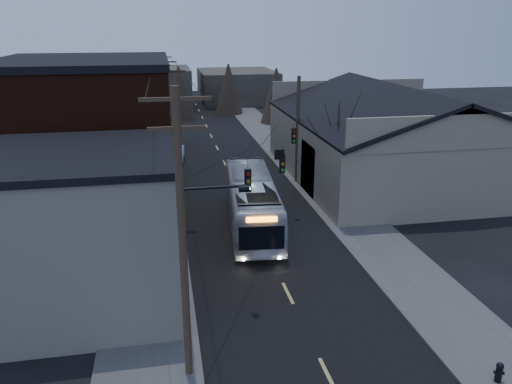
{
  "coord_description": "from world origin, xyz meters",
  "views": [
    {
      "loc": [
        -5.42,
        -12.43,
        12.27
      ],
      "look_at": [
        -0.33,
        14.49,
        3.0
      ],
      "focal_mm": 35.0,
      "sensor_mm": 36.0,
      "label": 1
    }
  ],
  "objects": [
    {
      "name": "utility_lines",
      "position": [
        -3.11,
        24.14,
        4.95
      ],
      "size": [
        11.24,
        45.28,
        10.5
      ],
      "color": "#382B1E",
      "rests_on": "ground"
    },
    {
      "name": "warehouse",
      "position": [
        13.0,
        25.0,
        2.7
      ],
      "size": [
        16.16,
        20.6,
        7.73
      ],
      "color": "gray",
      "rests_on": "ground"
    },
    {
      "name": "building_clapboard",
      "position": [
        -9.0,
        9.0,
        3.5
      ],
      "size": [
        8.0,
        8.0,
        7.0
      ],
      "primitive_type": "cube",
      "color": "#6E675C",
      "rests_on": "ground"
    },
    {
      "name": "bare_tree",
      "position": [
        6.5,
        20.0,
        3.6
      ],
      "size": [
        0.4,
        0.4,
        7.2
      ],
      "primitive_type": "cone",
      "color": "black",
      "rests_on": "ground"
    },
    {
      "name": "building_left_far",
      "position": [
        -9.5,
        36.0,
        3.5
      ],
      "size": [
        9.0,
        14.0,
        7.0
      ],
      "primitive_type": "cube",
      "color": "#342F29",
      "rests_on": "ground"
    },
    {
      "name": "building_brick",
      "position": [
        -10.0,
        20.0,
        5.0
      ],
      "size": [
        10.0,
        12.0,
        10.0
      ],
      "primitive_type": "cube",
      "color": "black",
      "rests_on": "ground"
    },
    {
      "name": "road_surface",
      "position": [
        0.0,
        30.0,
        0.01
      ],
      "size": [
        9.0,
        110.0,
        0.02
      ],
      "primitive_type": "cube",
      "color": "black",
      "rests_on": "ground"
    },
    {
      "name": "fire_hydrant",
      "position": [
        5.84,
        0.45,
        0.53
      ],
      "size": [
        0.38,
        0.26,
        0.77
      ],
      "rotation": [
        0.0,
        0.0,
        -0.39
      ],
      "color": "black",
      "rests_on": "sidewalk_right"
    },
    {
      "name": "building_far_left",
      "position": [
        -6.0,
        65.0,
        3.0
      ],
      "size": [
        10.0,
        12.0,
        6.0
      ],
      "primitive_type": "cube",
      "color": "#342F29",
      "rests_on": "ground"
    },
    {
      "name": "sidewalk_left",
      "position": [
        -6.5,
        30.0,
        0.06
      ],
      "size": [
        4.0,
        110.0,
        0.12
      ],
      "primitive_type": "cube",
      "color": "#474744",
      "rests_on": "ground"
    },
    {
      "name": "bus",
      "position": [
        -0.18,
        16.67,
        1.65
      ],
      "size": [
        3.84,
        12.03,
        3.29
      ],
      "primitive_type": "imported",
      "rotation": [
        0.0,
        0.0,
        3.05
      ],
      "color": "silver",
      "rests_on": "ground"
    },
    {
      "name": "sidewalk_right",
      "position": [
        6.5,
        30.0,
        0.06
      ],
      "size": [
        4.0,
        110.0,
        0.12
      ],
      "primitive_type": "cube",
      "color": "#474744",
      "rests_on": "ground"
    },
    {
      "name": "building_far_right",
      "position": [
        7.0,
        70.0,
        2.5
      ],
      "size": [
        12.0,
        14.0,
        5.0
      ],
      "primitive_type": "cube",
      "color": "#342F29",
      "rests_on": "ground"
    },
    {
      "name": "parked_car",
      "position": [
        -4.3,
        33.71,
        0.66
      ],
      "size": [
        1.76,
        4.12,
        1.32
      ],
      "primitive_type": "imported",
      "rotation": [
        0.0,
        0.0,
        -0.09
      ],
      "color": "#ACAFB4",
      "rests_on": "ground"
    }
  ]
}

